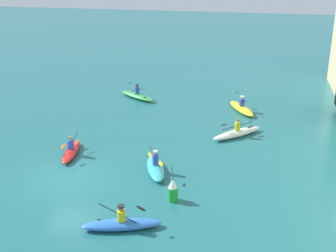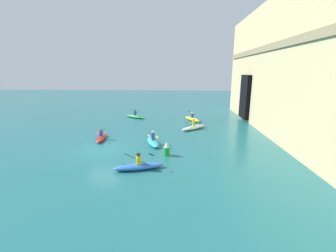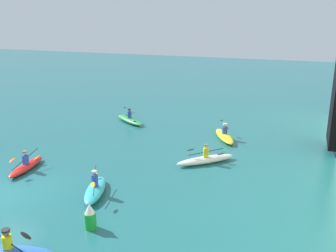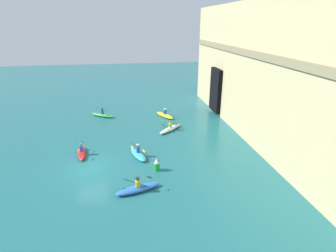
% 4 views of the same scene
% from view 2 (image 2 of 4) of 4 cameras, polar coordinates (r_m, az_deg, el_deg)
% --- Properties ---
extents(ground_plane, '(120.00, 120.00, 0.00)m').
position_cam_2_polar(ground_plane, '(19.41, -16.27, -5.70)').
color(ground_plane, '#1E6066').
extents(kayak_red, '(3.03, 1.04, 1.09)m').
position_cam_2_polar(kayak_red, '(22.10, -16.55, -2.73)').
color(kayak_red, red).
rests_on(kayak_red, ground).
extents(kayak_white, '(2.92, 3.09, 1.12)m').
position_cam_2_polar(kayak_white, '(25.07, 6.50, -0.32)').
color(kayak_white, white).
rests_on(kayak_white, ground).
extents(kayak_green, '(2.58, 3.30, 1.10)m').
position_cam_2_polar(kayak_green, '(31.50, -8.34, 2.48)').
color(kayak_green, green).
rests_on(kayak_green, ground).
extents(kayak_blue, '(1.65, 3.37, 1.17)m').
position_cam_2_polar(kayak_blue, '(15.04, -7.42, -10.03)').
color(kayak_blue, blue).
rests_on(kayak_blue, ground).
extents(kayak_cyan, '(2.99, 1.71, 1.20)m').
position_cam_2_polar(kayak_cyan, '(19.84, -3.83, -3.99)').
color(kayak_cyan, '#33B2C6').
rests_on(kayak_cyan, ground).
extents(kayak_yellow, '(3.23, 2.24, 1.17)m').
position_cam_2_polar(kayak_yellow, '(29.50, 6.19, 1.83)').
color(kayak_yellow, yellow).
rests_on(kayak_yellow, ground).
extents(marker_buoy, '(0.47, 0.47, 1.08)m').
position_cam_2_polar(marker_buoy, '(17.16, -0.34, -5.92)').
color(marker_buoy, green).
rests_on(marker_buoy, ground).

